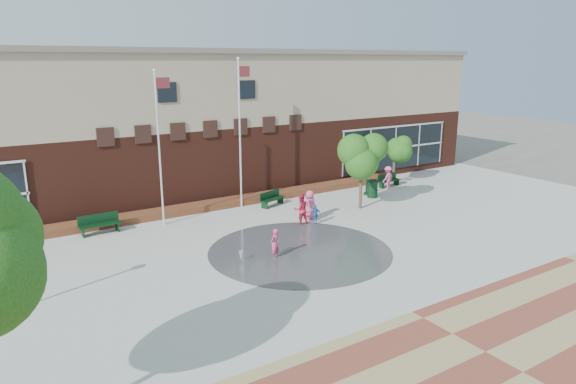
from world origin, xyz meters
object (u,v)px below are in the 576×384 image
trash_can (373,189)px  child_splash (275,244)px  flagpole_left (159,141)px  flagpole_right (240,126)px  bench_left (100,228)px

trash_can → child_splash: (-10.59, -5.46, 0.10)m
flagpole_left → flagpole_right: 5.20m
flagpole_right → bench_left: bearing=161.8°
flagpole_left → child_splash: size_ratio=6.01×
flagpole_left → flagpole_right: size_ratio=0.93×
bench_left → trash_can: bearing=-7.9°
flagpole_left → flagpole_right: flagpole_right is taller
flagpole_left → child_splash: bearing=-86.4°
flagpole_right → trash_can: size_ratio=7.66×
bench_left → trash_can: (16.33, -2.07, 0.25)m
bench_left → trash_can: 16.47m
flagpole_left → trash_can: bearing=-23.2°
flagpole_right → child_splash: 9.49m
trash_can → flagpole_left: bearing=172.3°
bench_left → child_splash: size_ratio=1.50×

